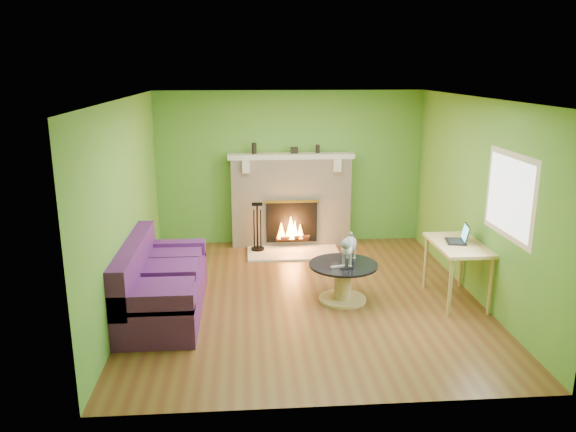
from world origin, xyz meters
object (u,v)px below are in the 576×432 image
(sofa, at_px, (159,285))
(coffee_table, at_px, (343,279))
(desk, at_px, (458,250))
(cat, at_px, (349,248))

(sofa, relative_size, coffee_table, 2.28)
(sofa, relative_size, desk, 1.93)
(desk, bearing_deg, coffee_table, 175.92)
(sofa, height_order, desk, sofa)
(coffee_table, height_order, cat, cat)
(sofa, height_order, coffee_table, sofa)
(sofa, relative_size, cat, 3.18)
(sofa, bearing_deg, cat, 5.45)
(coffee_table, distance_m, desk, 1.53)
(cat, bearing_deg, coffee_table, -127.59)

